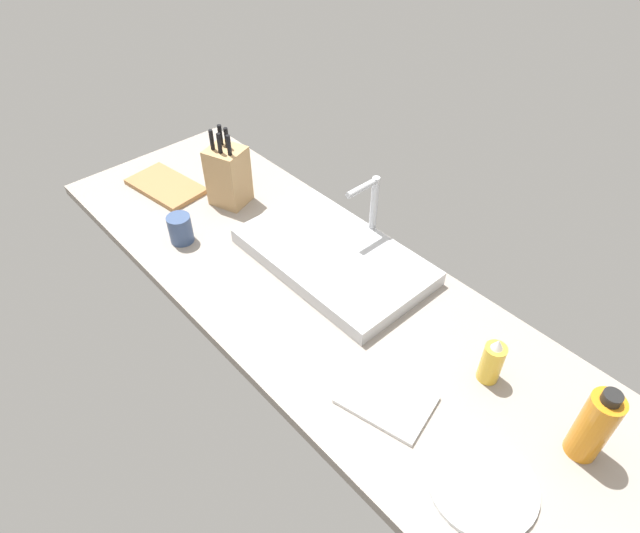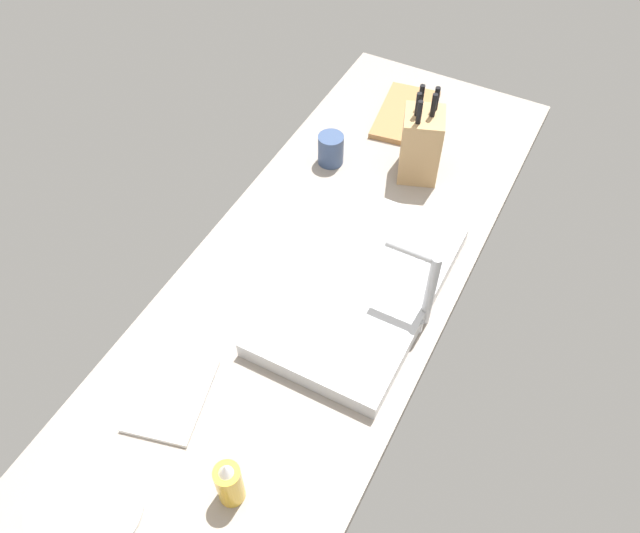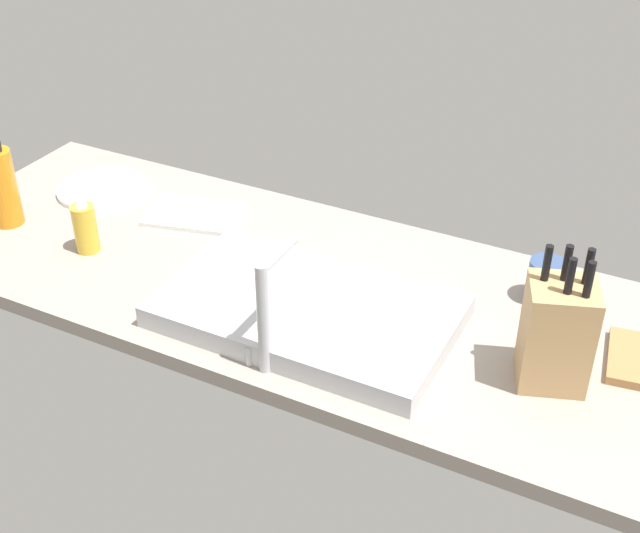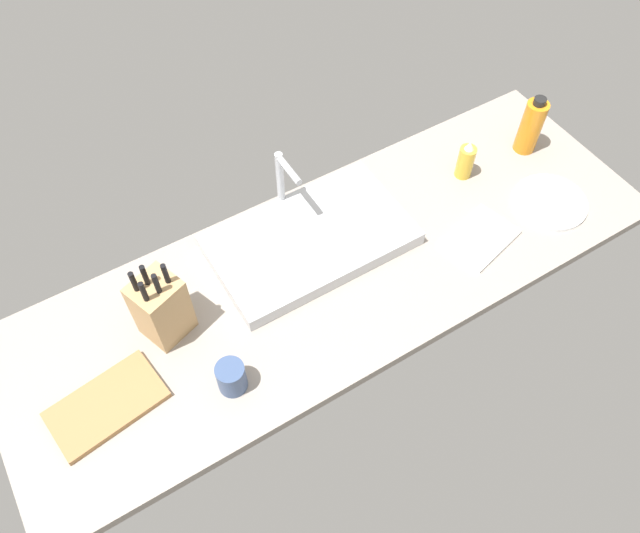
{
  "view_description": "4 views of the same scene",
  "coord_description": "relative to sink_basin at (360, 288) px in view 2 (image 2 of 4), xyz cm",
  "views": [
    {
      "loc": [
        87.3,
        -74.8,
        114.42
      ],
      "look_at": [
        1.36,
        2.89,
        8.98
      ],
      "focal_mm": 30.14,
      "sensor_mm": 36.0,
      "label": 1
    },
    {
      "loc": [
        88.64,
        47.6,
        133.25
      ],
      "look_at": [
        -0.04,
        1.05,
        10.52
      ],
      "focal_mm": 36.4,
      "sensor_mm": 36.0,
      "label": 2
    },
    {
      "loc": [
        -66.59,
        132.44,
        106.34
      ],
      "look_at": [
        -1.02,
        4.19,
        12.16
      ],
      "focal_mm": 47.38,
      "sensor_mm": 36.0,
      "label": 3
    },
    {
      "loc": [
        -59.13,
        -88.49,
        155.27
      ],
      "look_at": [
        -5.54,
        -0.24,
        8.74
      ],
      "focal_mm": 35.46,
      "sensor_mm": 36.0,
      "label": 4
    }
  ],
  "objects": [
    {
      "name": "countertop_slab",
      "position": [
        1.87,
        -11.39,
        -4.11
      ],
      "size": [
        198.05,
        66.98,
        3.5
      ],
      "primitive_type": "cube",
      "color": "gray",
      "rests_on": "ground"
    },
    {
      "name": "sink_basin",
      "position": [
        0.0,
        0.0,
        0.0
      ],
      "size": [
        58.76,
        34.82,
        4.72
      ],
      "primitive_type": "cube",
      "color": "#B7BABF",
      "rests_on": "countertop_slab"
    },
    {
      "name": "faucet",
      "position": [
        0.07,
        15.65,
        11.41
      ],
      "size": [
        5.5,
        12.99,
        23.33
      ],
      "color": "#B7BABF",
      "rests_on": "countertop_slab"
    },
    {
      "name": "knife_block",
      "position": [
        -48.04,
        -4.5,
        8.26
      ],
      "size": [
        14.95,
        14.35,
        27.48
      ],
      "rotation": [
        0.0,
        0.0,
        0.34
      ],
      "color": "tan",
      "rests_on": "countertop_slab"
    },
    {
      "name": "cutting_board",
      "position": [
        -70.59,
        -17.61,
        -1.46
      ],
      "size": [
        30.42,
        20.05,
        1.8
      ],
      "primitive_type": "cube",
      "rotation": [
        0.0,
        0.0,
        0.14
      ],
      "color": "#9E7042",
      "rests_on": "countertop_slab"
    },
    {
      "name": "soap_bottle",
      "position": [
        57.32,
        -1.07,
        3.85
      ],
      "size": [
        5.38,
        5.38,
        14.24
      ],
      "color": "gold",
      "rests_on": "countertop_slab"
    },
    {
      "name": "dinner_plate",
      "position": [
        73.1,
        -25.32,
        -1.76
      ],
      "size": [
        23.2,
        23.2,
        1.2
      ],
      "primitive_type": "cylinder",
      "color": "white",
      "rests_on": "countertop_slab"
    },
    {
      "name": "dish_towel",
      "position": [
        45.16,
        -24.84,
        -1.76
      ],
      "size": [
        24.2,
        20.01,
        1.2
      ],
      "primitive_type": "cube",
      "rotation": [
        0.0,
        0.0,
        0.25
      ],
      "color": "white",
      "rests_on": "countertop_slab"
    },
    {
      "name": "coffee_mug",
      "position": [
        -40.55,
        -29.01,
        2.33
      ],
      "size": [
        7.59,
        7.59,
        9.38
      ],
      "primitive_type": "cylinder",
      "color": "#384C75",
      "rests_on": "countertop_slab"
    }
  ]
}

